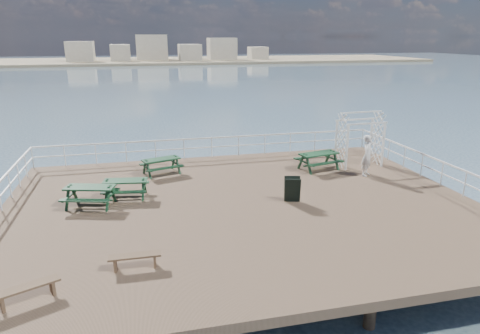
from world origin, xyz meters
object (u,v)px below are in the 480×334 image
object	(u,v)px
picnic_table_d	(90,192)
flat_bench_near	(135,258)
person	(367,156)
picnic_table_c	(319,157)
flat_bench_far	(27,290)
trellis_arbor	(360,142)
picnic_table_a	(126,185)
picnic_table_b	(161,163)

from	to	relation	value
picnic_table_d	flat_bench_near	bearing A→B (deg)	-56.61
picnic_table_d	person	world-z (taller)	person
picnic_table_c	flat_bench_far	xyz separation A→B (m)	(-11.24, -8.48, -0.27)
picnic_table_d	trellis_arbor	world-z (taller)	trellis_arbor
flat_bench_near	flat_bench_far	distance (m)	2.73
picnic_table_a	flat_bench_far	bearing A→B (deg)	-99.40
flat_bench_near	trellis_arbor	world-z (taller)	trellis_arbor
picnic_table_a	trellis_arbor	size ratio (longest dim) A/B	0.70
picnic_table_a	picnic_table_d	world-z (taller)	picnic_table_d
picnic_table_c	flat_bench_near	bearing A→B (deg)	-151.59
picnic_table_c	trellis_arbor	bearing A→B (deg)	-6.39
flat_bench_near	person	distance (m)	12.12
person	picnic_table_c	bearing A→B (deg)	100.16
flat_bench_near	trellis_arbor	bearing A→B (deg)	35.84
flat_bench_far	trellis_arbor	world-z (taller)	trellis_arbor
picnic_table_b	picnic_table_d	distance (m)	4.47
picnic_table_b	picnic_table_d	size ratio (longest dim) A/B	0.95
picnic_table_c	flat_bench_near	distance (m)	11.47
picnic_table_d	flat_bench_far	size ratio (longest dim) A/B	1.42
picnic_table_d	picnic_table_c	bearing A→B (deg)	28.81
picnic_table_b	person	size ratio (longest dim) A/B	1.08
picnic_table_c	picnic_table_d	bearing A→B (deg)	-179.22
picnic_table_d	flat_bench_far	distance (m)	6.18
picnic_table_c	picnic_table_d	world-z (taller)	picnic_table_c
flat_bench_near	person	size ratio (longest dim) A/B	0.75
picnic_table_d	flat_bench_far	world-z (taller)	picnic_table_d
picnic_table_a	flat_bench_far	xyz separation A→B (m)	(-2.21, -6.73, -0.21)
picnic_table_b	flat_bench_near	bearing A→B (deg)	-115.91
trellis_arbor	picnic_table_a	bearing A→B (deg)	-172.78
flat_bench_far	person	bearing A→B (deg)	3.87
person	flat_bench_near	bearing A→B (deg)	168.65
picnic_table_c	person	distance (m)	2.28
picnic_table_c	flat_bench_near	xyz separation A→B (m)	(-8.71, -7.47, -0.29)
flat_bench_near	picnic_table_d	bearing A→B (deg)	108.28
picnic_table_c	flat_bench_far	size ratio (longest dim) A/B	1.45
trellis_arbor	picnic_table_c	bearing A→B (deg)	-176.91
picnic_table_a	flat_bench_far	size ratio (longest dim) A/B	1.25
flat_bench_near	person	bearing A→B (deg)	30.79
picnic_table_d	flat_bench_near	distance (m)	5.34
picnic_table_a	person	size ratio (longest dim) A/B	0.99
picnic_table_a	picnic_table_c	size ratio (longest dim) A/B	0.86
picnic_table_c	flat_bench_far	distance (m)	14.09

